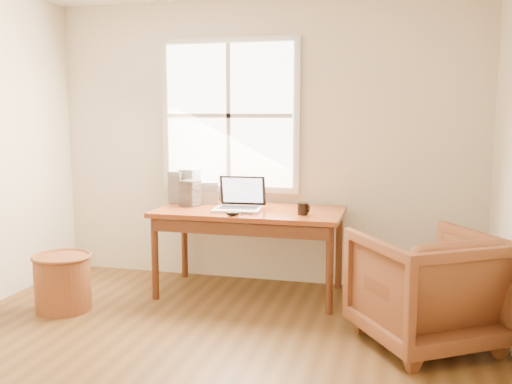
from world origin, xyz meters
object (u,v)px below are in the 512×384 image
desk (250,212)px  laptop (237,195)px  armchair (427,288)px  wicker_stool (63,283)px  coffee_mug (303,209)px  cd_stack_a (190,185)px

desk → laptop: 0.20m
armchair → laptop: (-1.54, 0.67, 0.49)m
armchair → wicker_stool: armchair is taller
wicker_stool → coffee_mug: coffee_mug is taller
desk → wicker_stool: (-1.35, -0.77, -0.51)m
wicker_stool → laptop: laptop is taller
wicker_stool → cd_stack_a: size_ratio=1.41×
wicker_stool → laptop: bearing=28.4°
wicker_stool → coffee_mug: (1.83, 0.64, 0.58)m
desk → armchair: 1.67m
armchair → wicker_stool: (-2.80, -0.01, -0.18)m
desk → wicker_stool: size_ratio=3.62×
desk → laptop: bearing=-132.4°
armchair → coffee_mug: 1.22m
coffee_mug → armchair: bearing=-24.3°
wicker_stool → coffee_mug: bearing=19.4°
cd_stack_a → desk: bearing=-21.7°
desk → laptop: size_ratio=4.15×
laptop → cd_stack_a: bearing=143.5°
coffee_mug → wicker_stool: bearing=-151.6°
laptop → cd_stack_a: 0.66m
laptop → cd_stack_a: cd_stack_a is taller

